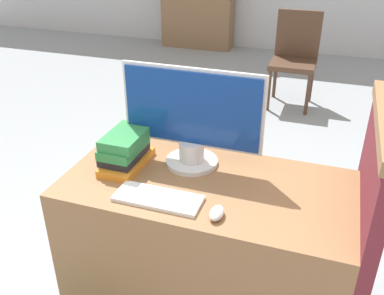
% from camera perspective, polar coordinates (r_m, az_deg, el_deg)
% --- Properties ---
extents(desk, '(1.18, 0.60, 0.77)m').
position_cam_1_polar(desk, '(1.99, 1.84, -14.10)').
color(desk, '#8C603D').
rests_on(desk, ground_plane).
extents(carrel_divider, '(0.07, 0.70, 1.15)m').
position_cam_1_polar(carrel_divider, '(1.86, 21.24, -11.91)').
color(carrel_divider, maroon).
rests_on(carrel_divider, ground_plane).
extents(monitor, '(0.61, 0.23, 0.43)m').
position_cam_1_polar(monitor, '(1.79, -0.03, 3.82)').
color(monitor, silver).
rests_on(monitor, desk).
extents(keyboard, '(0.34, 0.13, 0.02)m').
position_cam_1_polar(keyboard, '(1.65, -4.54, -6.77)').
color(keyboard, white).
rests_on(keyboard, desk).
extents(mouse, '(0.05, 0.09, 0.04)m').
position_cam_1_polar(mouse, '(1.55, 3.33, -8.71)').
color(mouse, silver).
rests_on(mouse, desk).
extents(book_stack, '(0.16, 0.28, 0.15)m').
position_cam_1_polar(book_stack, '(1.86, -8.89, -0.29)').
color(book_stack, orange).
rests_on(book_stack, desk).
extents(far_chair, '(0.44, 0.44, 0.93)m').
position_cam_1_polar(far_chair, '(4.52, 13.57, 12.00)').
color(far_chair, '#4C3323').
rests_on(far_chair, ground_plane).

